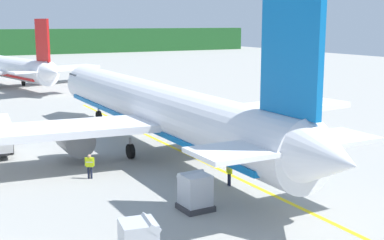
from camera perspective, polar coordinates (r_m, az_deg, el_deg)
airliner_foreground at (r=40.40m, az=-3.87°, el=1.21°), size 34.69×41.62×11.90m
airliner_mid_apron at (r=87.36m, az=-19.58°, el=5.42°), size 30.14×36.25×10.41m
cargo_container_mid at (r=28.38m, az=0.34°, el=-7.85°), size 1.70×1.70×2.09m
crew_marshaller at (r=32.49m, az=4.09°, el=-5.55°), size 0.30×0.62×1.62m
crew_loader_left at (r=34.49m, az=-11.09°, el=-4.78°), size 0.55×0.44×1.61m
apron_guide_line at (r=38.00m, az=1.30°, el=-4.60°), size 0.30×60.00×0.01m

